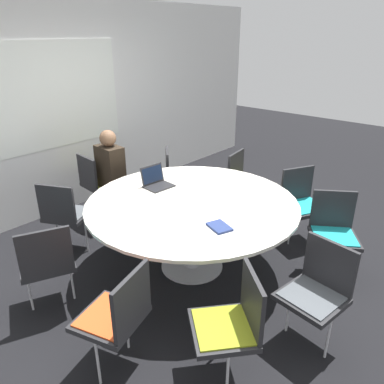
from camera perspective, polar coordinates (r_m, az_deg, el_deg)
ground_plane at (r=4.05m, az=0.00°, el=-11.22°), size 16.00×16.00×0.00m
wall_back at (r=5.20m, az=-19.70°, el=11.60°), size 8.00×0.07×2.70m
conference_table at (r=3.71m, az=0.00°, el=-2.78°), size 2.08×2.08×0.76m
chair_0 at (r=4.99m, az=-14.24°, el=1.71°), size 0.46×0.47×0.86m
chair_1 at (r=4.25m, az=-18.82°, el=-2.79°), size 0.57×0.58×0.86m
chair_2 at (r=3.44m, az=-21.28°, el=-9.65°), size 0.57×0.56×0.86m
chair_3 at (r=2.75m, az=-11.26°, el=-17.58°), size 0.54×0.53×0.86m
chair_4 at (r=2.67m, az=6.22°, el=-18.81°), size 0.61×0.61×0.86m
chair_5 at (r=3.07m, az=18.60°, el=-13.60°), size 0.48×0.50×0.86m
chair_6 at (r=3.94m, az=20.76°, el=-5.17°), size 0.59×0.60×0.86m
chair_7 at (r=4.48m, az=16.47°, el=-1.09°), size 0.58×0.58×0.86m
chair_8 at (r=4.93m, az=7.94°, el=1.96°), size 0.50×0.48×0.86m
chair_9 at (r=5.04m, az=-2.30°, el=2.65°), size 0.61×0.61×0.86m
person_0 at (r=4.77m, az=-12.13°, el=3.38°), size 0.28×0.38×1.21m
laptop at (r=4.03m, az=-5.49°, el=1.63°), size 0.31×0.27×0.21m
spiral_notebook at (r=3.19m, az=4.19°, el=-5.31°), size 0.21×0.25×0.02m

